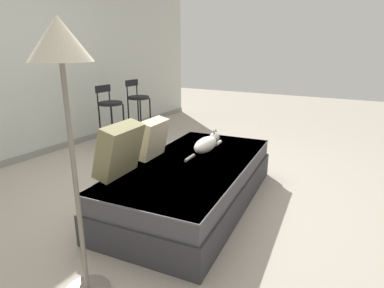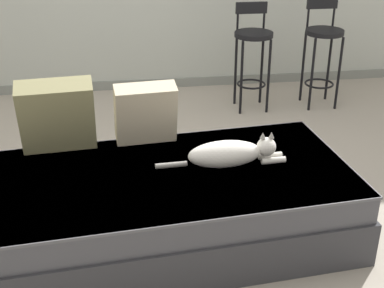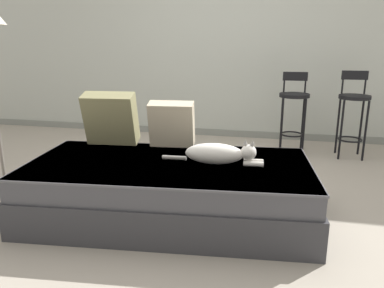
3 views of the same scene
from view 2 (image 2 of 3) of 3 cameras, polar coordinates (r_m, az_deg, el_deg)
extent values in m
plane|color=#A89E8E|center=(3.52, -3.10, -6.11)|extent=(16.00, 16.00, 0.00)
cube|color=gray|center=(5.49, -5.11, 6.40)|extent=(8.00, 0.02, 0.09)
cube|color=#353539|center=(3.11, -2.51, -7.91)|extent=(2.16, 1.22, 0.26)
cube|color=#47474C|center=(3.00, -2.59, -4.49)|extent=(2.12, 1.18, 0.17)
cube|color=#525257|center=(2.96, -2.62, -3.23)|extent=(2.13, 1.19, 0.02)
cube|color=#847F56|center=(3.20, -14.21, 2.95)|extent=(0.45, 0.30, 0.45)
cube|color=beige|center=(3.24, -4.97, 3.29)|extent=(0.38, 0.24, 0.39)
ellipsoid|color=white|center=(3.00, 3.50, -1.07)|extent=(0.43, 0.19, 0.15)
sphere|color=white|center=(3.06, 7.93, -0.30)|extent=(0.11, 0.11, 0.11)
cone|color=gray|center=(3.02, 7.56, 0.92)|extent=(0.03, 0.03, 0.04)
cone|color=gray|center=(3.03, 8.47, 0.97)|extent=(0.03, 0.03, 0.04)
cylinder|color=white|center=(3.08, 8.68, -1.73)|extent=(0.14, 0.04, 0.04)
cylinder|color=white|center=(3.13, 8.32, -1.24)|extent=(0.14, 0.04, 0.04)
cylinder|color=gray|center=(3.00, -2.23, -2.25)|extent=(0.18, 0.04, 0.03)
cylinder|color=black|center=(4.76, 5.30, 7.00)|extent=(0.02, 0.02, 0.67)
cylinder|color=black|center=(4.82, 8.17, 7.09)|extent=(0.02, 0.02, 0.67)
cylinder|color=black|center=(4.98, 4.68, 7.91)|extent=(0.02, 0.02, 0.67)
cylinder|color=black|center=(5.04, 7.44, 7.99)|extent=(0.02, 0.02, 0.67)
torus|color=black|center=(4.93, 6.34, 6.38)|extent=(0.26, 0.26, 0.02)
cylinder|color=black|center=(4.80, 6.61, 11.54)|extent=(0.34, 0.34, 0.04)
cylinder|color=black|center=(4.87, 4.89, 12.95)|extent=(0.02, 0.02, 0.22)
cylinder|color=black|center=(4.93, 7.68, 12.96)|extent=(0.02, 0.02, 0.22)
cube|color=black|center=(4.88, 6.36, 14.24)|extent=(0.28, 0.03, 0.10)
cylinder|color=black|center=(4.93, 12.68, 7.18)|extent=(0.02, 0.02, 0.67)
cylinder|color=black|center=(5.03, 15.39, 7.22)|extent=(0.02, 0.02, 0.67)
cylinder|color=black|center=(5.16, 11.75, 8.08)|extent=(0.02, 0.02, 0.67)
cylinder|color=black|center=(5.25, 14.38, 8.11)|extent=(0.02, 0.02, 0.67)
torus|color=black|center=(5.13, 13.40, 6.29)|extent=(0.27, 0.27, 0.02)
cylinder|color=black|center=(5.00, 13.98, 11.52)|extent=(0.34, 0.34, 0.04)
cylinder|color=black|center=(5.05, 12.28, 13.06)|extent=(0.02, 0.02, 0.25)
cylinder|color=black|center=(5.13, 14.87, 13.00)|extent=(0.02, 0.02, 0.25)
cube|color=black|center=(5.07, 13.73, 14.41)|extent=(0.28, 0.03, 0.10)
camera|label=1|loc=(2.59, -68.91, 0.41)|focal=30.00mm
camera|label=3|loc=(1.11, 64.42, -22.92)|focal=35.00mm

